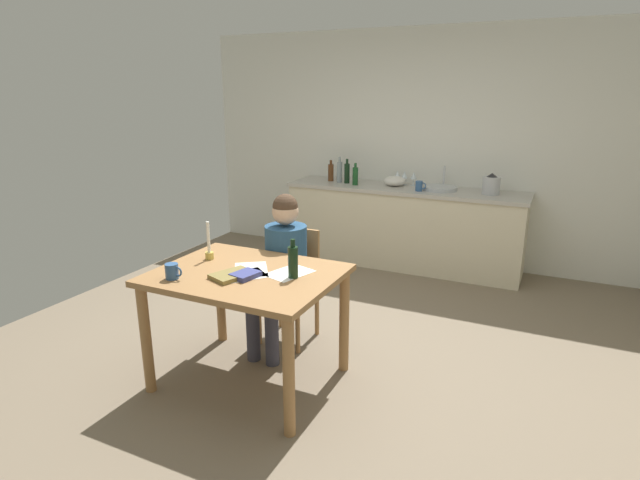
# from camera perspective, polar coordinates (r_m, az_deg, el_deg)

# --- Properties ---
(ground_plane) EXTENTS (5.20, 5.20, 0.04)m
(ground_plane) POSITION_cam_1_polar(r_m,az_deg,el_deg) (4.05, -0.31, -12.42)
(ground_plane) COLOR #7A6B56
(wall_back) EXTENTS (5.20, 0.12, 2.60)m
(wall_back) POSITION_cam_1_polar(r_m,az_deg,el_deg) (6.03, 10.64, 10.14)
(wall_back) COLOR silver
(wall_back) RESTS_ON ground
(kitchen_counter) EXTENTS (2.64, 0.64, 0.90)m
(kitchen_counter) POSITION_cam_1_polar(r_m,az_deg,el_deg) (5.84, 9.28, 1.52)
(kitchen_counter) COLOR beige
(kitchen_counter) RESTS_ON ground
(dining_table) EXTENTS (1.18, 0.92, 0.79)m
(dining_table) POSITION_cam_1_polar(r_m,az_deg,el_deg) (3.40, -8.17, -5.49)
(dining_table) COLOR #9E7042
(dining_table) RESTS_ON ground
(chair_at_table) EXTENTS (0.40, 0.40, 0.88)m
(chair_at_table) POSITION_cam_1_polar(r_m,az_deg,el_deg) (4.05, -3.20, -4.33)
(chair_at_table) COLOR #9E7042
(chair_at_table) RESTS_ON ground
(person_seated) EXTENTS (0.32, 0.59, 1.19)m
(person_seated) POSITION_cam_1_polar(r_m,az_deg,el_deg) (3.87, -4.27, -2.53)
(person_seated) COLOR navy
(person_seated) RESTS_ON ground
(coffee_mug) EXTENTS (0.12, 0.08, 0.10)m
(coffee_mug) POSITION_cam_1_polar(r_m,az_deg,el_deg) (3.33, -16.22, -3.39)
(coffee_mug) COLOR #33598C
(coffee_mug) RESTS_ON dining_table
(candlestick) EXTENTS (0.06, 0.06, 0.27)m
(candlestick) POSITION_cam_1_polar(r_m,az_deg,el_deg) (3.64, -12.32, -0.97)
(candlestick) COLOR gold
(candlestick) RESTS_ON dining_table
(book_magazine) EXTENTS (0.17, 0.20, 0.03)m
(book_magazine) POSITION_cam_1_polar(r_m,az_deg,el_deg) (3.26, -8.35, -3.90)
(book_magazine) COLOR #394080
(book_magazine) RESTS_ON dining_table
(book_cookery) EXTENTS (0.26, 0.30, 0.03)m
(book_cookery) POSITION_cam_1_polar(r_m,az_deg,el_deg) (3.28, -9.79, -3.90)
(book_cookery) COLOR olive
(book_cookery) RESTS_ON dining_table
(paper_letter) EXTENTS (0.35, 0.36, 0.00)m
(paper_letter) POSITION_cam_1_polar(r_m,az_deg,el_deg) (3.30, -8.75, -3.96)
(paper_letter) COLOR white
(paper_letter) RESTS_ON dining_table
(paper_bill) EXTENTS (0.29, 0.35, 0.00)m
(paper_bill) POSITION_cam_1_polar(r_m,az_deg,el_deg) (3.32, -3.46, -3.69)
(paper_bill) COLOR white
(paper_bill) RESTS_ON dining_table
(paper_envelope) EXTENTS (0.34, 0.36, 0.00)m
(paper_envelope) POSITION_cam_1_polar(r_m,az_deg,el_deg) (3.40, -7.72, -3.29)
(paper_envelope) COLOR white
(paper_envelope) RESTS_ON dining_table
(wine_bottle_on_table) EXTENTS (0.06, 0.06, 0.25)m
(wine_bottle_on_table) POSITION_cam_1_polar(r_m,az_deg,el_deg) (3.20, -3.04, -2.42)
(wine_bottle_on_table) COLOR black
(wine_bottle_on_table) RESTS_ON dining_table
(sink_unit) EXTENTS (0.36, 0.36, 0.24)m
(sink_unit) POSITION_cam_1_polar(r_m,az_deg,el_deg) (5.65, 13.32, 5.69)
(sink_unit) COLOR #B2B7BC
(sink_unit) RESTS_ON kitchen_counter
(bottle_oil) EXTENTS (0.07, 0.07, 0.25)m
(bottle_oil) POSITION_cam_1_polar(r_m,az_deg,el_deg) (6.05, 1.22, 7.61)
(bottle_oil) COLOR #593319
(bottle_oil) RESTS_ON kitchen_counter
(bottle_vinegar) EXTENTS (0.06, 0.06, 0.29)m
(bottle_vinegar) POSITION_cam_1_polar(r_m,az_deg,el_deg) (5.96, 2.20, 7.66)
(bottle_vinegar) COLOR #8C999E
(bottle_vinegar) RESTS_ON kitchen_counter
(bottle_wine_red) EXTENTS (0.06, 0.06, 0.28)m
(bottle_wine_red) POSITION_cam_1_polar(r_m,az_deg,el_deg) (5.91, 3.04, 7.51)
(bottle_wine_red) COLOR black
(bottle_wine_red) RESTS_ON kitchen_counter
(bottle_sauce) EXTENTS (0.06, 0.06, 0.25)m
(bottle_sauce) POSITION_cam_1_polar(r_m,az_deg,el_deg) (5.81, 3.97, 7.20)
(bottle_sauce) COLOR #194C23
(bottle_sauce) RESTS_ON kitchen_counter
(mixing_bowl) EXTENTS (0.24, 0.24, 0.11)m
(mixing_bowl) POSITION_cam_1_polar(r_m,az_deg,el_deg) (5.80, 8.38, 6.56)
(mixing_bowl) COLOR white
(mixing_bowl) RESTS_ON kitchen_counter
(stovetop_kettle) EXTENTS (0.18, 0.18, 0.22)m
(stovetop_kettle) POSITION_cam_1_polar(r_m,az_deg,el_deg) (5.55, 18.63, 5.88)
(stovetop_kettle) COLOR #B7BABF
(stovetop_kettle) RESTS_ON kitchen_counter
(wine_glass_near_sink) EXTENTS (0.07, 0.07, 0.15)m
(wine_glass_near_sink) POSITION_cam_1_polar(r_m,az_deg,el_deg) (5.85, 10.44, 7.08)
(wine_glass_near_sink) COLOR silver
(wine_glass_near_sink) RESTS_ON kitchen_counter
(wine_glass_by_kettle) EXTENTS (0.07, 0.07, 0.15)m
(wine_glass_by_kettle) POSITION_cam_1_polar(r_m,az_deg,el_deg) (5.88, 9.45, 7.17)
(wine_glass_by_kettle) COLOR silver
(wine_glass_by_kettle) RESTS_ON kitchen_counter
(wine_glass_back_left) EXTENTS (0.07, 0.07, 0.15)m
(wine_glass_back_left) POSITION_cam_1_polar(r_m,az_deg,el_deg) (5.90, 8.67, 7.24)
(wine_glass_back_left) COLOR silver
(wine_glass_back_left) RESTS_ON kitchen_counter
(teacup_on_counter) EXTENTS (0.12, 0.07, 0.11)m
(teacup_on_counter) POSITION_cam_1_polar(r_m,az_deg,el_deg) (5.54, 11.06, 5.96)
(teacup_on_counter) COLOR #33598C
(teacup_on_counter) RESTS_ON kitchen_counter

